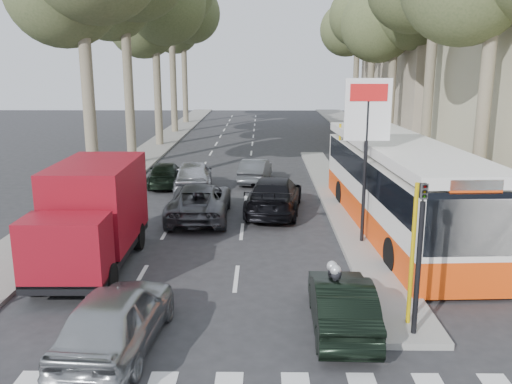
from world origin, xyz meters
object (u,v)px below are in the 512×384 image
(red_truck, at_px, (93,214))
(motorcycle, at_px, (333,298))
(city_bus, at_px, (397,183))
(dark_hatchback, at_px, (342,303))
(silver_hatchback, at_px, (116,318))

(red_truck, height_order, motorcycle, red_truck)
(city_bus, xyz_separation_m, motorcycle, (-3.32, -7.71, -1.03))
(dark_hatchback, relative_size, motorcycle, 1.98)
(motorcycle, bearing_deg, silver_hatchback, -171.95)
(silver_hatchback, bearing_deg, city_bus, -128.07)
(silver_hatchback, xyz_separation_m, motorcycle, (4.77, 1.05, 0.01))
(city_bus, distance_m, motorcycle, 8.46)
(red_truck, xyz_separation_m, city_bus, (10.04, 3.81, 0.12))
(silver_hatchback, relative_size, red_truck, 0.73)
(city_bus, bearing_deg, red_truck, -162.09)
(silver_hatchback, bearing_deg, dark_hatchback, -164.00)
(motorcycle, bearing_deg, red_truck, 145.56)
(dark_hatchback, xyz_separation_m, red_truck, (-6.93, 3.95, 1.02))
(silver_hatchback, distance_m, motorcycle, 4.88)
(dark_hatchback, bearing_deg, silver_hatchback, 12.62)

